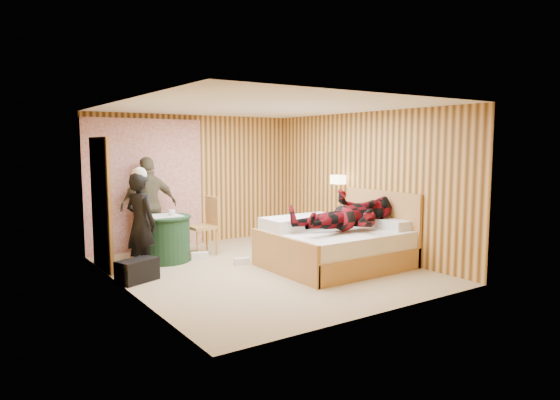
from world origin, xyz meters
TOP-DOWN VIEW (x-y plane):
  - floor at (0.00, 0.00)m, footprint 4.20×5.00m
  - ceiling at (0.00, 0.00)m, footprint 4.20×5.00m
  - wall_back at (0.00, 2.50)m, footprint 4.20×0.02m
  - wall_left at (-2.10, 0.00)m, footprint 0.02×5.00m
  - wall_right at (2.10, 0.00)m, footprint 0.02×5.00m
  - curtain at (-1.00, 2.43)m, footprint 2.20×0.08m
  - doorway at (-2.06, 1.40)m, footprint 0.06×0.90m
  - wall_lamp at (1.92, 0.45)m, footprint 0.26×0.24m
  - bed at (1.12, -0.49)m, footprint 2.15×1.70m
  - nightstand at (1.88, 0.46)m, footprint 0.44×0.60m
  - round_table at (-1.06, 1.35)m, footprint 0.87×0.87m
  - chair_far at (-1.08, 2.03)m, footprint 0.54×0.54m
  - chair_near at (-0.23, 1.47)m, footprint 0.47×0.47m
  - duffel_bag at (-1.85, 0.37)m, footprint 0.64×0.49m
  - sneaker_left at (-0.54, 1.13)m, footprint 0.31×0.20m
  - sneaker_right at (-0.12, 0.43)m, footprint 0.26×0.17m
  - woman_standing at (-1.65, 0.78)m, footprint 0.55×0.65m
  - man_at_table at (-1.06, 2.08)m, footprint 1.01×0.43m
  - man_on_bed at (1.15, -0.72)m, footprint 0.86×0.67m
  - book_lower at (1.88, 0.41)m, footprint 0.19×0.24m
  - book_upper at (1.88, 0.41)m, footprint 0.27×0.28m
  - cup_nightstand at (1.88, 0.59)m, footprint 0.12×0.12m
  - cup_table at (-0.96, 1.30)m, footprint 0.15×0.15m

SIDE VIEW (x-z plane):
  - floor at x=0.00m, z-range -0.01..0.01m
  - sneaker_right at x=-0.12m, z-range 0.00..0.11m
  - sneaker_left at x=-0.54m, z-range 0.00..0.13m
  - duffel_bag at x=-1.85m, z-range 0.00..0.32m
  - nightstand at x=1.88m, z-range 0.01..0.59m
  - bed at x=1.12m, z-range -0.25..0.92m
  - round_table at x=-1.06m, z-range 0.00..0.77m
  - chair_far at x=-1.08m, z-range 0.07..1.00m
  - book_lower at x=1.88m, z-range 0.58..0.60m
  - chair_near at x=-0.23m, z-range 0.08..1.10m
  - book_upper at x=1.88m, z-range 0.60..0.62m
  - cup_nightstand at x=1.88m, z-range 0.58..0.67m
  - woman_standing at x=-1.65m, z-range 0.00..1.53m
  - cup_table at x=-0.96m, z-range 0.77..0.87m
  - man_at_table at x=-1.06m, z-range 0.00..1.72m
  - man_on_bed at x=1.15m, z-range 0.13..1.90m
  - doorway at x=-2.06m, z-range 0.00..2.05m
  - curtain at x=-1.00m, z-range 0.00..2.40m
  - wall_back at x=0.00m, z-range 0.00..2.50m
  - wall_left at x=-2.10m, z-range 0.00..2.50m
  - wall_right at x=2.10m, z-range 0.00..2.50m
  - wall_lamp at x=1.92m, z-range 1.22..1.38m
  - ceiling at x=0.00m, z-range 2.50..2.50m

